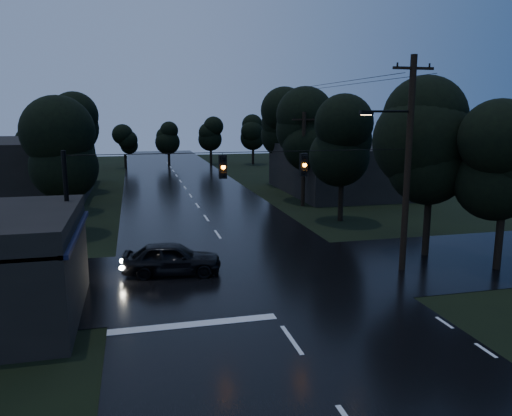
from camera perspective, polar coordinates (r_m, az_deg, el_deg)
name	(u,v)px	position (r m, az deg, el deg)	size (l,w,h in m)	color
main_road	(198,206)	(40.71, -6.70, 0.25)	(12.00, 120.00, 0.02)	black
cross_street	(246,275)	(23.47, -1.18, -7.65)	(60.00, 9.00, 0.02)	black
building_far_right	(340,169)	(47.89, 9.52, 4.43)	(10.00, 14.00, 4.40)	black
building_far_left	(33,167)	(50.81, -24.14, 4.33)	(10.00, 16.00, 5.00)	black
utility_pole_main	(406,161)	(24.16, 16.80, 5.19)	(3.50, 0.30, 10.00)	black
utility_pole_far	(303,158)	(40.10, 5.45, 5.71)	(2.00, 0.30, 7.50)	black
anchor_pole_left	(69,225)	(21.37, -20.63, -1.87)	(0.18, 0.18, 6.00)	black
span_signals	(263,165)	(21.52, 0.81, 4.97)	(15.00, 0.37, 1.12)	black
tree_corner_near	(432,142)	(27.17, 19.50, 7.17)	(4.48, 4.48, 9.44)	black
tree_corner_far	(507,161)	(26.02, 26.72, 4.84)	(3.92, 3.92, 8.26)	black
tree_left_a	(62,150)	(32.08, -21.32, 6.18)	(3.92, 3.92, 8.26)	black
tree_left_b	(67,137)	(40.06, -20.76, 7.55)	(4.20, 4.20, 8.85)	black
tree_left_c	(74,128)	(50.04, -20.13, 8.55)	(4.48, 4.48, 9.44)	black
tree_right_a	(343,140)	(34.65, 9.88, 7.68)	(4.20, 4.20, 8.85)	black
tree_right_b	(311,130)	(42.29, 6.29, 8.83)	(4.48, 4.48, 9.44)	black
tree_right_c	(283,123)	(51.96, 3.12, 9.66)	(4.76, 4.76, 10.03)	black
car	(172,258)	(23.67, -9.58, -5.69)	(1.82, 4.53, 1.54)	black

